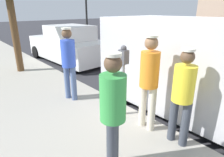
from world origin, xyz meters
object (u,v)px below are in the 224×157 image
(parking_meter_near, at_px, (123,69))
(pedestrian_in_blue, at_px, (69,60))
(pedestrian_in_green, at_px, (113,108))
(parked_sedan_behind, at_px, (69,45))
(pedestrian_in_orange, at_px, (149,78))
(parked_van, at_px, (216,70))
(pedestrian_in_yellow, at_px, (183,92))

(parking_meter_near, bearing_deg, pedestrian_in_blue, -71.93)
(pedestrian_in_blue, bearing_deg, pedestrian_in_green, 74.15)
(parked_sedan_behind, bearing_deg, pedestrian_in_orange, 75.10)
(pedestrian_in_orange, relative_size, parked_van, 0.34)
(parked_van, relative_size, parked_sedan_behind, 1.17)
(pedestrian_in_blue, xyz_separation_m, parked_van, (-1.97, 2.63, -0.03))
(parking_meter_near, relative_size, parked_van, 0.29)
(pedestrian_in_blue, bearing_deg, parked_van, 126.80)
(pedestrian_in_green, xyz_separation_m, pedestrian_in_blue, (-0.71, -2.49, 0.05))
(pedestrian_in_orange, bearing_deg, parked_van, 160.25)
(pedestrian_in_green, distance_m, pedestrian_in_blue, 2.59)
(pedestrian_in_orange, xyz_separation_m, parked_sedan_behind, (-1.61, -6.07, -0.43))
(parking_meter_near, relative_size, pedestrian_in_green, 0.89)
(pedestrian_in_orange, xyz_separation_m, pedestrian_in_yellow, (-0.07, 0.64, -0.09))
(parking_meter_near, relative_size, parked_sedan_behind, 0.34)
(pedestrian_in_blue, distance_m, parked_sedan_behind, 4.51)
(parked_sedan_behind, bearing_deg, pedestrian_in_blue, 62.21)
(parked_van, height_order, parked_sedan_behind, parked_van)
(pedestrian_in_yellow, height_order, parked_sedan_behind, pedestrian_in_yellow)
(pedestrian_in_orange, bearing_deg, pedestrian_in_green, 18.40)
(pedestrian_in_yellow, bearing_deg, pedestrian_in_orange, -83.98)
(parked_van, bearing_deg, pedestrian_in_yellow, 4.25)
(pedestrian_in_orange, distance_m, pedestrian_in_green, 1.25)
(parking_meter_near, relative_size, pedestrian_in_blue, 0.85)
(pedestrian_in_yellow, distance_m, parked_van, 1.43)
(pedestrian_in_green, distance_m, pedestrian_in_yellow, 1.28)
(pedestrian_in_green, height_order, pedestrian_in_yellow, pedestrian_in_green)
(pedestrian_in_yellow, relative_size, parked_van, 0.31)
(pedestrian_in_orange, relative_size, pedestrian_in_blue, 1.00)
(pedestrian_in_yellow, bearing_deg, pedestrian_in_green, -11.11)
(pedestrian_in_yellow, relative_size, pedestrian_in_blue, 0.92)
(pedestrian_in_yellow, bearing_deg, parked_van, -175.75)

